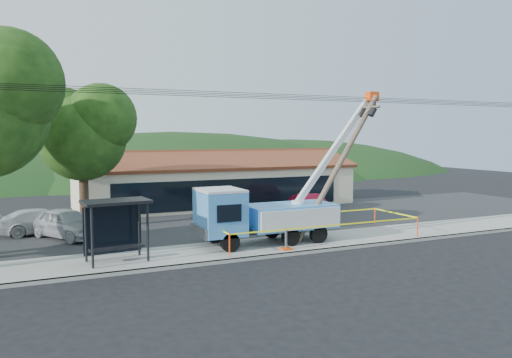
{
  "coord_description": "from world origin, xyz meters",
  "views": [
    {
      "loc": [
        -9.98,
        -18.88,
        5.82
      ],
      "look_at": [
        0.91,
        5.0,
        3.53
      ],
      "focal_mm": 35.0,
      "sensor_mm": 36.0,
      "label": 1
    }
  ],
  "objects_px": {
    "leaning_pole": "(341,160)",
    "car_white": "(43,235)",
    "car_red": "(311,217)",
    "utility_truck": "(263,213)",
    "car_silver": "(67,240)",
    "bus_shelter": "(115,216)"
  },
  "relations": [
    {
      "from": "leaning_pole",
      "to": "car_white",
      "type": "distance_m",
      "value": 17.86
    },
    {
      "from": "car_red",
      "to": "car_white",
      "type": "relative_size",
      "value": 0.92
    },
    {
      "from": "utility_truck",
      "to": "car_red",
      "type": "bearing_deg",
      "value": 44.91
    },
    {
      "from": "car_silver",
      "to": "leaning_pole",
      "type": "bearing_deg",
      "value": -56.86
    },
    {
      "from": "car_silver",
      "to": "car_white",
      "type": "height_order",
      "value": "car_silver"
    },
    {
      "from": "car_silver",
      "to": "car_white",
      "type": "relative_size",
      "value": 0.98
    },
    {
      "from": "car_white",
      "to": "car_red",
      "type": "bearing_deg",
      "value": -101.39
    },
    {
      "from": "leaning_pole",
      "to": "car_red",
      "type": "relative_size",
      "value": 1.73
    },
    {
      "from": "car_silver",
      "to": "car_red",
      "type": "height_order",
      "value": "car_silver"
    },
    {
      "from": "utility_truck",
      "to": "leaning_pole",
      "type": "xyz_separation_m",
      "value": [
        4.45,
        -0.58,
        2.74
      ]
    },
    {
      "from": "leaning_pole",
      "to": "car_silver",
      "type": "distance_m",
      "value": 15.92
    },
    {
      "from": "bus_shelter",
      "to": "car_silver",
      "type": "bearing_deg",
      "value": 98.6
    },
    {
      "from": "leaning_pole",
      "to": "bus_shelter",
      "type": "xyz_separation_m",
      "value": [
        -12.08,
        0.09,
        -2.28
      ]
    },
    {
      "from": "bus_shelter",
      "to": "car_silver",
      "type": "relative_size",
      "value": 0.62
    },
    {
      "from": "car_red",
      "to": "leaning_pole",
      "type": "bearing_deg",
      "value": -103.34
    },
    {
      "from": "leaning_pole",
      "to": "car_red",
      "type": "distance_m",
      "value": 9.27
    },
    {
      "from": "car_silver",
      "to": "bus_shelter",
      "type": "bearing_deg",
      "value": -106.75
    },
    {
      "from": "utility_truck",
      "to": "car_white",
      "type": "relative_size",
      "value": 2.12
    },
    {
      "from": "utility_truck",
      "to": "car_silver",
      "type": "relative_size",
      "value": 2.16
    },
    {
      "from": "car_red",
      "to": "car_white",
      "type": "bearing_deg",
      "value": -177.43
    },
    {
      "from": "car_white",
      "to": "utility_truck",
      "type": "bearing_deg",
      "value": -135.72
    },
    {
      "from": "car_white",
      "to": "bus_shelter",
      "type": "bearing_deg",
      "value": -169.57
    }
  ]
}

